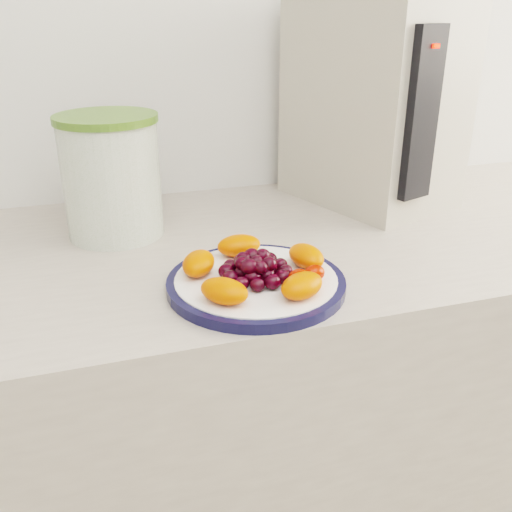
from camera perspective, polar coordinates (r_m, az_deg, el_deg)
name	(u,v)px	position (r m, az deg, el deg)	size (l,w,h in m)	color
counter	(267,442)	(1.22, 1.11, -18.10)	(3.50, 0.60, 0.90)	#B5A899
cabinet_face	(267,453)	(1.24, 1.10, -19.13)	(3.48, 0.58, 0.84)	#926E54
plate_rim	(256,284)	(0.80, 0.00, -2.78)	(0.25, 0.25, 0.01)	black
plate_face	(256,283)	(0.80, 0.00, -2.71)	(0.23, 0.23, 0.02)	white
canister	(112,180)	(0.99, -14.20, 7.37)	(0.16, 0.16, 0.19)	#395C1E
canister_lid	(105,118)	(0.97, -14.82, 13.18)	(0.17, 0.17, 0.01)	#4A6E26
appliance_body	(373,103)	(1.16, 11.61, 14.73)	(0.22, 0.31, 0.38)	#B2AA99
appliance_panel	(421,115)	(1.02, 16.18, 13.36)	(0.07, 0.02, 0.28)	black
appliance_led	(435,46)	(1.00, 17.51, 19.39)	(0.01, 0.01, 0.01)	#FF0C05
fruit_plate	(257,268)	(0.79, 0.08, -1.19)	(0.22, 0.21, 0.04)	#FF3D00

